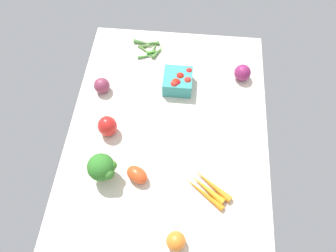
{
  "coord_description": "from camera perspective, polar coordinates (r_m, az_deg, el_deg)",
  "views": [
    {
      "loc": [
        -65.77,
        -6.24,
        113.63
      ],
      "look_at": [
        0.0,
        0.0,
        4.0
      ],
      "focal_mm": 36.04,
      "sensor_mm": 36.0,
      "label": 1
    }
  ],
  "objects": [
    {
      "name": "bell_pepper_red",
      "position": [
        1.27,
        -10.21,
        -0.02
      ],
      "size": [
        7.45,
        7.45,
        8.56
      ],
      "primitive_type": "ellipsoid",
      "rotation": [
        0.0,
        0.0,
        4.68
      ],
      "color": "red",
      "rests_on": "tablecloth"
    },
    {
      "name": "roma_tomato",
      "position": [
        1.19,
        -5.25,
        -8.21
      ],
      "size": [
        8.79,
        9.74,
        5.42
      ],
      "primitive_type": "ellipsoid",
      "rotation": [
        0.0,
        0.0,
        4.18
      ],
      "color": "#D94A1F",
      "rests_on": "tablecloth"
    },
    {
      "name": "heirloom_tomato_orange",
      "position": [
        1.11,
        1.34,
        -18.88
      ],
      "size": [
        6.19,
        6.19,
        6.19
      ],
      "primitive_type": "sphere",
      "color": "orange",
      "rests_on": "tablecloth"
    },
    {
      "name": "carrot_bunch",
      "position": [
        1.19,
        6.76,
        -10.42
      ],
      "size": [
        15.01,
        17.45,
        2.58
      ],
      "color": "orange",
      "rests_on": "tablecloth"
    },
    {
      "name": "okra_pile",
      "position": [
        1.55,
        -2.91,
        13.03
      ],
      "size": [
        11.53,
        14.81,
        1.95
      ],
      "color": "#4A7A30",
      "rests_on": "tablecloth"
    },
    {
      "name": "tablecloth",
      "position": [
        1.31,
        0.0,
        -0.68
      ],
      "size": [
        104.0,
        76.0,
        2.0
      ],
      "primitive_type": "cube",
      "color": "beige",
      "rests_on": "ground"
    },
    {
      "name": "red_onion_center",
      "position": [
        1.4,
        -11.13,
        6.73
      ],
      "size": [
        6.43,
        6.43,
        6.43
      ],
      "primitive_type": "sphere",
      "color": "#81314B",
      "rests_on": "tablecloth"
    },
    {
      "name": "red_onion_near_basket",
      "position": [
        1.45,
        12.48,
        8.8
      ],
      "size": [
        6.86,
        6.86,
        6.86
      ],
      "primitive_type": "sphere",
      "color": "#842156",
      "rests_on": "tablecloth"
    },
    {
      "name": "broccoli_head",
      "position": [
        1.17,
        -11.07,
        -6.96
      ],
      "size": [
        9.48,
        10.05,
        11.86
      ],
      "color": "#A7C775",
      "rests_on": "tablecloth"
    },
    {
      "name": "berry_basket",
      "position": [
        1.38,
        1.72,
        7.59
      ],
      "size": [
        11.61,
        11.61,
        7.8
      ],
      "color": "teal",
      "rests_on": "tablecloth"
    }
  ]
}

